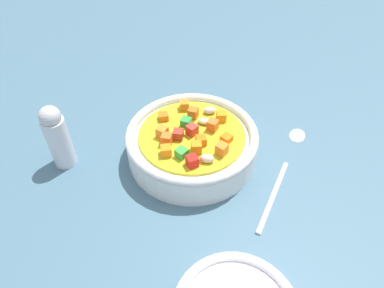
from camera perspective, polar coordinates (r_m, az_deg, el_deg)
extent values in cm
cube|color=#42667A|center=(49.52, 0.00, -2.71)|extent=(140.00, 140.00, 2.00)
cylinder|color=white|center=(47.47, 0.00, -0.33)|extent=(17.73, 17.73, 3.74)
torus|color=white|center=(45.95, 0.00, 1.66)|extent=(17.84, 17.84, 1.17)
cylinder|color=gold|center=(46.05, 0.00, 1.52)|extent=(14.37, 14.37, 0.40)
cube|color=orange|center=(49.69, -1.27, 6.45)|extent=(1.64, 1.64, 1.29)
cube|color=orange|center=(43.00, 0.74, -0.56)|extent=(1.67, 1.67, 1.44)
cube|color=orange|center=(42.83, -4.33, -1.11)|extent=(1.70, 1.70, 1.26)
ellipsoid|color=beige|center=(41.95, 2.50, -2.41)|extent=(2.00, 1.52, 1.06)
cube|color=orange|center=(48.12, -4.76, 4.57)|extent=(1.74, 1.74, 0.93)
cube|color=orange|center=(46.20, 3.46, 3.14)|extent=(1.51, 1.51, 1.48)
cube|color=orange|center=(47.86, 4.88, 4.58)|extent=(1.65, 1.65, 1.28)
cube|color=orange|center=(44.64, 5.68, 0.75)|extent=(1.71, 1.71, 0.91)
cube|color=orange|center=(44.15, -4.23, 0.78)|extent=(1.40, 1.40, 1.49)
cube|color=orange|center=(44.19, 1.51, 0.62)|extent=(1.72, 1.72, 1.10)
cube|color=green|center=(46.93, -0.98, 3.67)|extent=(1.35, 1.35, 1.08)
cube|color=orange|center=(48.21, 0.19, 5.19)|extent=(1.32, 1.32, 1.38)
cube|color=red|center=(45.71, -0.12, 2.64)|extent=(1.71, 1.71, 1.39)
ellipsoid|color=beige|center=(49.03, 2.95, 5.60)|extent=(2.10, 1.79, 1.00)
cube|color=orange|center=(42.88, 4.97, -0.87)|extent=(1.64, 1.64, 1.49)
cube|color=red|center=(41.39, 0.04, -2.85)|extent=(1.80, 1.80, 1.37)
ellipsoid|color=beige|center=(47.30, 2.06, 3.77)|extent=(1.88, 1.29, 0.76)
cube|color=orange|center=(45.28, -4.97, 1.98)|extent=(1.51, 1.51, 1.41)
cube|color=green|center=(42.50, -1.61, -1.53)|extent=(1.70, 1.70, 1.14)
cube|color=#BB3727|center=(44.93, -2.31, 1.61)|extent=(1.47, 1.47, 1.26)
cylinder|color=silver|center=(44.97, 13.36, -8.13)|extent=(2.61, 12.26, 0.72)
ellipsoid|color=silver|center=(53.86, 17.13, 1.62)|extent=(2.82, 3.59, 0.81)
cylinder|color=silver|center=(48.58, -21.15, 0.28)|extent=(3.03, 3.03, 7.47)
sphere|color=silver|center=(45.87, -22.53, 4.27)|extent=(2.72, 2.72, 2.72)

